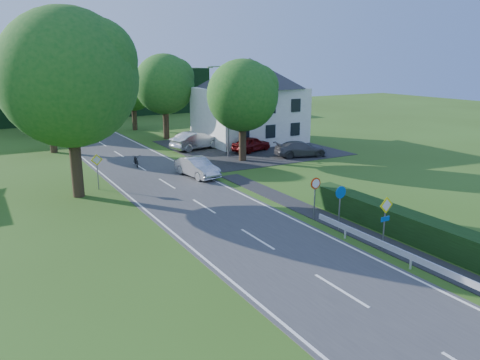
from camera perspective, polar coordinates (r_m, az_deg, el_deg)
road at (r=29.74m, az=-6.09°, el=-2.21°), size 7.00×80.00×0.04m
parking_pad at (r=46.36m, az=0.93°, el=3.99°), size 14.00×16.00×0.04m
line_edge_left at (r=28.65m, az=-12.04°, el=-3.07°), size 0.12×80.00×0.01m
line_edge_right at (r=31.13m, az=-0.62°, el=-1.31°), size 0.12×80.00×0.01m
line_centre at (r=29.73m, az=-6.09°, el=-2.16°), size 0.12×80.00×0.01m
tree_main at (r=30.70m, az=-19.93°, el=8.59°), size 9.40×9.40×11.64m
tree_left_far at (r=46.73m, az=-22.20°, el=8.30°), size 7.00×7.00×8.58m
tree_right_far at (r=51.65m, az=-9.13°, el=9.98°), size 7.40×7.40×9.09m
tree_left_back at (r=58.68m, az=-23.42°, el=9.02°), size 6.60×6.60×8.07m
tree_right_back at (r=58.92m, az=-12.87°, el=9.61°), size 6.20×6.20×7.56m
tree_right_mid at (r=39.71m, az=0.32°, el=8.43°), size 7.00×7.00×8.58m
treeline_right at (r=74.83m, az=-15.11°, el=10.27°), size 30.00×5.00×7.00m
house_white at (r=49.34m, az=1.16°, el=9.78°), size 10.60×8.40×8.60m
streetlight at (r=41.21m, az=-1.63°, el=8.89°), size 2.03×0.18×8.00m
sign_priority_right at (r=22.16m, az=17.31°, el=-3.94°), size 0.78×0.09×2.59m
sign_roundabout at (r=24.21m, az=12.12°, el=-2.33°), size 0.64×0.08×2.37m
sign_speed_limit at (r=25.63m, az=9.17°, el=-1.01°), size 0.64×0.11×2.37m
sign_priority_left at (r=32.57m, az=-17.04°, el=1.80°), size 0.78×0.09×2.44m
moving_car at (r=34.82m, az=-5.26°, el=1.57°), size 2.05×4.50×1.43m
motorcycle at (r=38.96m, az=-12.55°, el=2.36°), size 0.97×1.98×1.00m
parked_car_red at (r=44.20m, az=1.39°, el=4.42°), size 4.47×2.83×1.42m
parked_car_silver_a at (r=45.44m, az=-5.38°, el=4.82°), size 5.41×2.99×1.69m
parked_car_grey at (r=42.25m, az=7.38°, el=3.79°), size 5.04×3.08×1.36m
parasol at (r=47.17m, az=-1.93°, el=5.29°), size 2.30×2.33×1.77m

